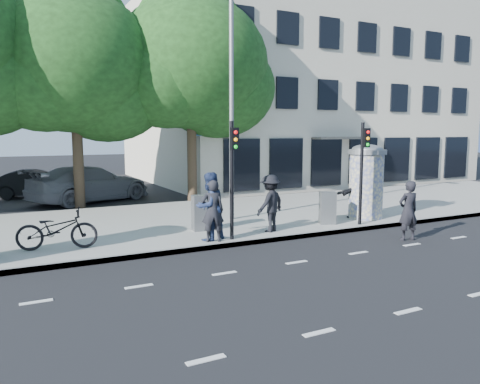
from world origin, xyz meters
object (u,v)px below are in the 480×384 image
bicycle (57,229)px  cabinet_left (201,213)px  ped_b (213,211)px  car_mid (37,184)px  ad_column_right (366,180)px  cabinet_right (328,208)px  man_road (408,211)px  ped_d (270,203)px  traffic_pole_near (233,168)px  street_lamp (232,86)px  car_right (90,184)px  ped_f (356,195)px  ped_c (210,206)px  traffic_pole_far (363,163)px

bicycle → cabinet_left: cabinet_left is taller
ped_b → bicycle: (-4.02, 1.08, -0.34)m
car_mid → ad_column_right: bearing=-127.3°
ad_column_right → cabinet_right: bearing=-171.8°
man_road → cabinet_right: 2.74m
cabinet_left → cabinet_right: size_ratio=1.03×
ad_column_right → ped_d: ad_column_right is taller
traffic_pole_near → ped_b: bearing=174.1°
street_lamp → car_right: bearing=115.1°
traffic_pole_near → ped_f: traffic_pole_near is taller
ped_d → car_mid: (-5.83, 12.72, -0.36)m
ped_c → car_right: size_ratio=0.34×
traffic_pole_far → ped_f: size_ratio=2.03×
ad_column_right → car_mid: ad_column_right is taller
traffic_pole_near → car_mid: (-4.29, 13.20, -1.54)m
ped_d → traffic_pole_far: bearing=148.8°
car_mid → ped_f: bearing=-127.6°
traffic_pole_far → ped_f: traffic_pole_far is taller
traffic_pole_near → ped_d: traffic_pole_near is taller
traffic_pole_far → car_mid: size_ratio=0.82×
ad_column_right → ped_d: 4.31m
man_road → car_right: man_road is taller
ped_c → cabinet_right: bearing=163.0°
traffic_pole_near → car_right: bearing=101.8°
traffic_pole_far → man_road: traffic_pole_far is taller
man_road → ped_d: bearing=-26.2°
ad_column_right → man_road: ad_column_right is taller
ped_b → man_road: size_ratio=0.98×
traffic_pole_near → cabinet_left: (-0.32, 1.61, -1.52)m
traffic_pole_near → ped_d: size_ratio=1.91×
ped_d → car_mid: size_ratio=0.43×
ad_column_right → ped_f: 0.64m
ad_column_right → ped_f: (-0.27, 0.18, -0.55)m
ped_c → cabinet_left: ped_c is taller
street_lamp → ped_c: (-2.00, -2.56, -3.67)m
ad_column_right → traffic_pole_far: traffic_pole_far is taller
traffic_pole_near → cabinet_left: traffic_pole_near is taller
ad_column_right → cabinet_right: size_ratio=2.45×
traffic_pole_near → cabinet_left: bearing=101.2°
ad_column_right → bicycle: 10.46m
bicycle → ped_f: bearing=-77.0°
ped_b → ped_d: size_ratio=0.99×
cabinet_left → car_mid: car_mid is taller
traffic_pole_far → cabinet_right: (-0.91, 0.63, -1.54)m
cabinet_left → car_mid: (-3.97, 11.58, -0.02)m
ad_column_right → man_road: bearing=-107.2°
man_road → ad_column_right: bearing=-98.5°
street_lamp → bicycle: 7.48m
cabinet_left → car_mid: bearing=115.2°
bicycle → car_mid: bearing=11.8°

